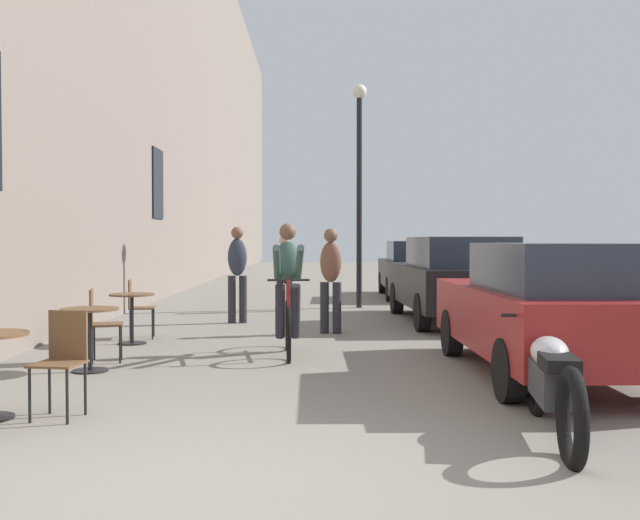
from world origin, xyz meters
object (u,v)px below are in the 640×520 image
at_px(cafe_chair_near_toward_street, 62,356).
at_px(cyclist_on_bicycle, 288,292).
at_px(pedestrian_mid, 237,269).
at_px(parked_car_third, 416,268).
at_px(cafe_table_mid, 90,326).
at_px(pedestrian_near, 331,274).
at_px(cafe_chair_far_toward_street, 137,304).
at_px(street_lamp, 359,166).
at_px(cafe_chair_mid_toward_street, 100,320).
at_px(cafe_table_far, 132,308).
at_px(pedestrian_far, 284,269).
at_px(parked_car_nearest, 550,308).
at_px(parked_motorcycle, 552,383).
at_px(parked_car_second, 454,278).

bearing_deg(cafe_chair_near_toward_street, cyclist_on_bicycle, 62.36).
relative_size(pedestrian_mid, parked_car_third, 0.42).
relative_size(cafe_table_mid, pedestrian_near, 0.43).
relative_size(cafe_chair_near_toward_street, cafe_chair_far_toward_street, 1.00).
bearing_deg(street_lamp, pedestrian_near, -99.19).
relative_size(cafe_table_mid, cafe_chair_far_toward_street, 0.81).
height_order(cafe_chair_mid_toward_street, cyclist_on_bicycle, cyclist_on_bicycle).
distance_m(cafe_table_far, street_lamp, 7.11).
distance_m(cafe_table_mid, cafe_chair_far_toward_street, 2.79).
relative_size(pedestrian_far, parked_car_nearest, 0.39).
distance_m(cafe_table_mid, street_lamp, 8.90).
xyz_separation_m(pedestrian_mid, street_lamp, (2.36, 2.94, 2.13)).
height_order(cafe_table_far, parked_motorcycle, parked_motorcycle).
height_order(cafe_chair_near_toward_street, parked_car_second, parked_car_second).
bearing_deg(pedestrian_far, cafe_table_mid, -105.28).
bearing_deg(street_lamp, cafe_chair_mid_toward_street, -116.77).
relative_size(pedestrian_near, pedestrian_far, 1.06).
bearing_deg(pedestrian_near, parked_motorcycle, -75.51).
bearing_deg(cafe_chair_near_toward_street, parked_car_nearest, 20.52).
relative_size(cafe_chair_far_toward_street, cyclist_on_bicycle, 0.51).
xyz_separation_m(pedestrian_far, parked_car_nearest, (3.19, -7.32, -0.14)).
relative_size(pedestrian_mid, parked_car_second, 0.39).
bearing_deg(street_lamp, cafe_chair_near_toward_street, -107.39).
height_order(cafe_chair_near_toward_street, cafe_chair_mid_toward_street, same).
relative_size(cafe_chair_mid_toward_street, pedestrian_near, 0.53).
bearing_deg(cyclist_on_bicycle, pedestrian_far, 92.91).
relative_size(pedestrian_far, parked_car_second, 0.36).
bearing_deg(pedestrian_near, cafe_chair_far_toward_street, -169.46).
height_order(street_lamp, parked_motorcycle, street_lamp).
height_order(cafe_table_far, parked_car_nearest, parked_car_nearest).
xyz_separation_m(cafe_table_far, parked_car_third, (5.24, 8.41, 0.24)).
height_order(pedestrian_far, parked_car_nearest, pedestrian_far).
distance_m(cafe_chair_near_toward_street, pedestrian_far, 9.20).
distance_m(cafe_chair_mid_toward_street, parked_motorcycle, 5.57).
distance_m(cafe_chair_near_toward_street, parked_car_second, 8.43).
bearing_deg(cyclist_on_bicycle, street_lamp, 78.50).
relative_size(cafe_chair_far_toward_street, parked_car_nearest, 0.22).
bearing_deg(parked_car_nearest, cyclist_on_bicycle, 150.71).
height_order(pedestrian_near, street_lamp, street_lamp).
bearing_deg(cafe_chair_mid_toward_street, street_lamp, 63.23).
relative_size(cafe_chair_far_toward_street, street_lamp, 0.18).
relative_size(cafe_chair_far_toward_street, parked_car_second, 0.20).
xyz_separation_m(cafe_chair_mid_toward_street, street_lamp, (3.59, 7.11, 2.59)).
height_order(pedestrian_mid, parked_car_nearest, pedestrian_mid).
relative_size(cafe_chair_near_toward_street, parked_car_nearest, 0.22).
relative_size(cyclist_on_bicycle, pedestrian_mid, 1.02).
distance_m(cafe_table_mid, cafe_chair_mid_toward_street, 0.65).
bearing_deg(cafe_table_far, parked_car_third, 58.05).
bearing_deg(parked_car_second, cafe_chair_near_toward_street, -123.46).
bearing_deg(parked_motorcycle, cafe_table_mid, 148.05).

